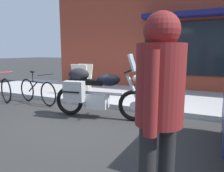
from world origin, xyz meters
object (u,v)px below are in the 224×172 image
pedestrian_walking (159,97)px  sandwich_board_sign (82,79)px  touring_motorcycle (94,91)px  parked_bicycle (37,91)px

pedestrian_walking → sandwich_board_sign: bearing=129.8°
touring_motorcycle → sandwich_board_sign: bearing=129.6°
touring_motorcycle → parked_bicycle: touring_motorcycle is taller
sandwich_board_sign → parked_bicycle: bearing=-121.8°
touring_motorcycle → parked_bicycle: bearing=167.6°
touring_motorcycle → pedestrian_walking: size_ratio=1.24×
touring_motorcycle → pedestrian_walking: (1.92, -2.30, 0.49)m
touring_motorcycle → pedestrian_walking: bearing=-50.2°
parked_bicycle → sandwich_board_sign: sandwich_board_sign is taller
pedestrian_walking → sandwich_board_sign: 5.18m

